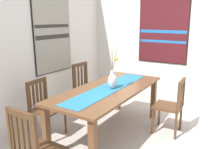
{
  "coord_description": "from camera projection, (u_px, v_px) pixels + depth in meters",
  "views": [
    {
      "loc": [
        -2.6,
        -1.22,
        1.78
      ],
      "look_at": [
        0.24,
        0.48,
        0.96
      ],
      "focal_mm": 36.51,
      "sensor_mm": 36.0,
      "label": 1
    }
  ],
  "objects": [
    {
      "name": "chair_1",
      "position": [
        45.0,
        106.0,
        3.48
      ],
      "size": [
        0.45,
        0.45,
        0.88
      ],
      "color": "#4C301C",
      "rests_on": "ground_plane"
    },
    {
      "name": "wall_back",
      "position": [
        34.0,
        45.0,
        3.8
      ],
      "size": [
        6.4,
        0.12,
        2.7
      ],
      "primitive_type": "cube",
      "color": "silver",
      "rests_on": "ground_plane"
    },
    {
      "name": "dining_table",
      "position": [
        109.0,
        95.0,
        3.46
      ],
      "size": [
        2.05,
        0.9,
        0.76
      ],
      "color": "brown",
      "rests_on": "ground_plane"
    },
    {
      "name": "centerpiece_vase",
      "position": [
        113.0,
        79.0,
        3.39
      ],
      "size": [
        0.26,
        0.16,
        0.67
      ],
      "color": "silver",
      "rests_on": "dining_table"
    },
    {
      "name": "painting_on_back_wall",
      "position": [
        52.0,
        34.0,
        4.04
      ],
      "size": [
        0.87,
        0.05,
        1.38
      ],
      "color": "black"
    },
    {
      "name": "chair_0",
      "position": [
        171.0,
        105.0,
        3.56
      ],
      "size": [
        0.44,
        0.44,
        0.89
      ],
      "color": "#4C301C",
      "rests_on": "ground_plane"
    },
    {
      "name": "painting_on_side_wall",
      "position": [
        163.0,
        30.0,
        4.44
      ],
      "size": [
        0.05,
        0.99,
        1.31
      ],
      "color": "black"
    },
    {
      "name": "ground_plane",
      "position": [
        132.0,
        149.0,
        3.2
      ],
      "size": [
        6.4,
        6.4,
        0.03
      ],
      "primitive_type": "cube",
      "color": "#B2A89E"
    },
    {
      "name": "chair_3",
      "position": [
        86.0,
        88.0,
        4.32
      ],
      "size": [
        0.44,
        0.44,
        0.97
      ],
      "color": "#4C301C",
      "rests_on": "ground_plane"
    },
    {
      "name": "wall_side",
      "position": [
        176.0,
        41.0,
        4.43
      ],
      "size": [
        0.12,
        6.4,
        2.7
      ],
      "primitive_type": "cube",
      "color": "silver",
      "rests_on": "ground_plane"
    },
    {
      "name": "table_runner",
      "position": [
        109.0,
        88.0,
        3.44
      ],
      "size": [
        1.88,
        0.36,
        0.01
      ],
      "primitive_type": "cube",
      "color": "#236B93",
      "rests_on": "dining_table"
    }
  ]
}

